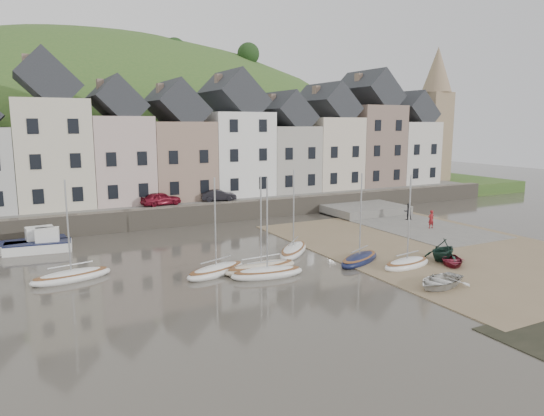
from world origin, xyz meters
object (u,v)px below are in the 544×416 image
person_dark (408,212)px  sailboat_0 (71,276)px  rowboat_red (452,260)px  rowboat_green (443,250)px  person_red (431,219)px  car_left (161,199)px  car_right (218,195)px  rowboat_white (440,281)px

person_dark → sailboat_0: bearing=26.6°
rowboat_red → person_dark: size_ratio=1.74×
rowboat_green → rowboat_red: bearing=-31.0°
person_red → person_dark: (0.96, 3.97, -0.02)m
rowboat_green → sailboat_0: bearing=-125.5°
sailboat_0 → person_red: bearing=1.3°
car_left → person_dark: bearing=-126.1°
sailboat_0 → car_left: sailboat_0 is taller
car_left → car_right: 5.87m
rowboat_red → car_left: car_left is taller
sailboat_0 → car_right: 21.81m
sailboat_0 → rowboat_red: (22.78, -8.36, 0.09)m
person_red → rowboat_white: bearing=50.5°
sailboat_0 → person_red: (29.95, 0.68, 0.67)m
sailboat_0 → rowboat_green: size_ratio=2.21×
person_red → car_left: 25.05m
sailboat_0 → rowboat_green: bearing=-17.6°
sailboat_0 → rowboat_green: sailboat_0 is taller
rowboat_white → person_dark: bearing=129.8°
rowboat_green → rowboat_red: rowboat_green is taller
rowboat_green → car_left: (-13.42, 22.55, 1.43)m
person_dark → car_left: size_ratio=0.42×
car_right → person_red: bearing=-124.3°
rowboat_green → car_right: size_ratio=0.81×
person_red → car_right: car_right is taller
sailboat_0 → car_right: size_ratio=1.80×
rowboat_white → car_left: 28.12m
rowboat_green → person_red: (6.92, 7.99, 0.12)m
person_dark → car_right: (-15.43, 10.59, 1.26)m
rowboat_white → person_red: person_red is taller
rowboat_green → person_dark: person_dark is taller
person_red → person_dark: bearing=-99.8°
person_dark → car_left: bearing=-8.4°
sailboat_0 → person_red: 29.96m
rowboat_green → car_left: bearing=-167.2°
sailboat_0 → car_right: (15.48, 15.25, 1.92)m
person_red → person_dark: 4.09m
rowboat_red → person_red: (7.16, 9.05, 0.59)m
car_left → rowboat_red: bearing=-160.5°
sailboat_0 → person_red: size_ratio=3.88×
rowboat_green → person_red: person_red is taller
sailboat_0 → rowboat_green: 24.17m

